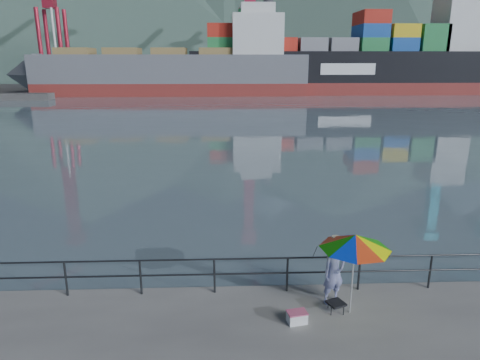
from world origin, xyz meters
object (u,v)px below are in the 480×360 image
(bulk_carrier, at_px, (182,71))
(container_ship, at_px, (350,61))
(beach_umbrella, at_px, (355,242))
(fisherman, at_px, (334,273))
(cooler_bag, at_px, (297,318))

(bulk_carrier, xyz_separation_m, container_ship, (31.80, 1.90, 1.70))
(beach_umbrella, bearing_deg, fisherman, 124.01)
(beach_umbrella, height_order, bulk_carrier, bulk_carrier)
(container_ship, bearing_deg, cooler_bag, -106.86)
(fisherman, height_order, container_ship, container_ship)
(cooler_bag, relative_size, container_ship, 0.01)
(beach_umbrella, height_order, cooler_bag, beach_umbrella)
(fisherman, height_order, cooler_bag, fisherman)
(cooler_bag, bearing_deg, container_ship, 62.18)
(fisherman, xyz_separation_m, bulk_carrier, (-10.23, 72.01, 3.29))
(bulk_carrier, bearing_deg, cooler_bag, -82.85)
(beach_umbrella, distance_m, container_ship, 77.48)
(bulk_carrier, bearing_deg, fisherman, -81.92)
(bulk_carrier, distance_m, container_ship, 31.90)
(fisherman, distance_m, cooler_bag, 1.57)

